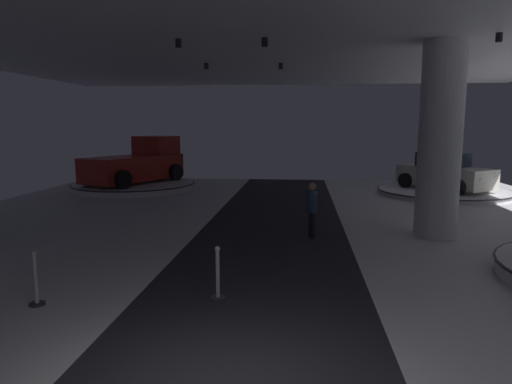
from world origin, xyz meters
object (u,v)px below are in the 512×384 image
display_platform_deep_right (444,192)px  display_car_deep_right (444,173)px  display_platform_deep_left (134,185)px  pickup_truck_deep_left (138,164)px  column_right (440,141)px  visitor_walking_near (312,207)px

display_platform_deep_right → display_car_deep_right: 0.87m
display_platform_deep_left → pickup_truck_deep_left: 1.12m
pickup_truck_deep_left → display_platform_deep_right: pickup_truck_deep_left is taller
column_right → display_platform_deep_left: (-12.28, 8.64, -2.57)m
visitor_walking_near → display_car_deep_right: bearing=54.6°
pickup_truck_deep_left → display_platform_deep_right: bearing=-2.5°
display_platform_deep_right → visitor_walking_near: visitor_walking_near is taller
column_right → visitor_walking_near: size_ratio=3.46×
pickup_truck_deep_left → visitor_walking_near: (8.58, -9.43, -0.35)m
pickup_truck_deep_left → display_car_deep_right: 14.87m
column_right → display_platform_deep_right: size_ratio=0.92×
display_platform_deep_right → display_car_deep_right: display_car_deep_right is taller
pickup_truck_deep_left → display_car_deep_right: size_ratio=1.28×
display_platform_deep_left → pickup_truck_deep_left: pickup_truck_deep_left is taller
column_right → pickup_truck_deep_left: column_right is taller
column_right → pickup_truck_deep_left: 15.15m
visitor_walking_near → display_platform_deep_left: bearing=133.6°
pickup_truck_deep_left → display_car_deep_right: bearing=-2.4°
display_car_deep_right → visitor_walking_near: (-6.27, -8.81, -0.10)m
display_car_deep_right → visitor_walking_near: 10.82m
display_platform_deep_right → display_car_deep_right: bearing=126.0°
display_platform_deep_left → pickup_truck_deep_left: bearing=66.1°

